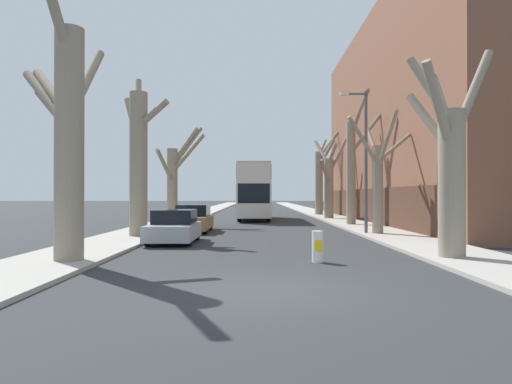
% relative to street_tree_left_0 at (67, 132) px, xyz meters
% --- Properties ---
extents(ground_plane, '(300.00, 300.00, 0.00)m').
position_rel_street_tree_left_0_xyz_m(ground_plane, '(5.95, -3.84, -3.93)').
color(ground_plane, '#2B2D30').
extents(sidewalk_left, '(3.02, 120.00, 0.12)m').
position_rel_street_tree_left_0_xyz_m(sidewalk_left, '(-0.43, 46.16, -3.87)').
color(sidewalk_left, '#A39E93').
rests_on(sidewalk_left, ground).
extents(sidewalk_right, '(3.02, 120.00, 0.12)m').
position_rel_street_tree_left_0_xyz_m(sidewalk_right, '(12.34, 46.16, -3.87)').
color(sidewalk_right, '#A39E93').
rests_on(sidewalk_right, ground).
extents(building_facade_right, '(10.08, 31.71, 15.21)m').
position_rel_street_tree_left_0_xyz_m(building_facade_right, '(18.84, 19.85, 3.66)').
color(building_facade_right, brown).
rests_on(building_facade_right, ground).
extents(street_tree_left_0, '(2.87, 4.16, 8.16)m').
position_rel_street_tree_left_0_xyz_m(street_tree_left_0, '(0.00, 0.00, 0.00)').
color(street_tree_left_0, gray).
rests_on(street_tree_left_0, ground).
extents(street_tree_left_1, '(2.66, 2.70, 7.92)m').
position_rel_street_tree_left_0_xyz_m(street_tree_left_1, '(0.08, 7.99, -0.17)').
color(street_tree_left_1, gray).
rests_on(street_tree_left_1, ground).
extents(street_tree_left_2, '(2.89, 4.87, 6.76)m').
position_rel_street_tree_left_0_xyz_m(street_tree_left_2, '(0.20, 16.84, -0.76)').
color(street_tree_left_2, gray).
rests_on(street_tree_left_2, ground).
extents(street_tree_right_0, '(3.03, 3.41, 6.73)m').
position_rel_street_tree_left_0_xyz_m(street_tree_right_0, '(11.73, 0.64, -0.87)').
color(street_tree_right_0, gray).
rests_on(street_tree_right_0, ground).
extents(street_tree_right_1, '(3.89, 5.02, 5.88)m').
position_rel_street_tree_left_0_xyz_m(street_tree_right_1, '(11.80, 9.24, -1.08)').
color(street_tree_right_1, gray).
rests_on(street_tree_right_1, ground).
extents(street_tree_right_2, '(2.30, 3.72, 8.58)m').
position_rel_street_tree_left_0_xyz_m(street_tree_right_2, '(12.03, 16.48, -0.05)').
color(street_tree_right_2, gray).
rests_on(street_tree_right_2, ground).
extents(street_tree_right_3, '(2.80, 4.62, 7.07)m').
position_rel_street_tree_left_0_xyz_m(street_tree_right_3, '(11.79, 24.63, -0.82)').
color(street_tree_right_3, gray).
rests_on(street_tree_right_3, ground).
extents(street_tree_right_4, '(2.56, 3.14, 8.58)m').
position_rel_street_tree_left_0_xyz_m(street_tree_right_4, '(12.08, 31.82, -0.12)').
color(street_tree_right_4, gray).
rests_on(street_tree_right_4, ground).
extents(double_decker_bus, '(2.59, 10.13, 4.50)m').
position_rel_street_tree_left_0_xyz_m(double_decker_bus, '(5.50, 24.11, -1.38)').
color(double_decker_bus, silver).
rests_on(double_decker_bus, ground).
extents(parked_car_0, '(1.88, 3.93, 1.41)m').
position_rel_street_tree_left_0_xyz_m(parked_car_0, '(2.17, 5.79, -3.27)').
color(parked_car_0, '#9EA3AD').
rests_on(parked_car_0, ground).
extents(parked_car_1, '(1.88, 4.39, 1.50)m').
position_rel_street_tree_left_0_xyz_m(parked_car_1, '(2.17, 11.67, -3.23)').
color(parked_car_1, olive).
rests_on(parked_car_1, ground).
extents(lamp_post, '(1.40, 0.20, 7.36)m').
position_rel_street_tree_left_0_xyz_m(lamp_post, '(11.17, 9.62, 0.20)').
color(lamp_post, '#4C4F54').
rests_on(lamp_post, ground).
extents(traffic_bollard, '(0.34, 0.35, 0.95)m').
position_rel_street_tree_left_0_xyz_m(traffic_bollard, '(7.53, 0.22, -3.46)').
color(traffic_bollard, white).
rests_on(traffic_bollard, ground).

